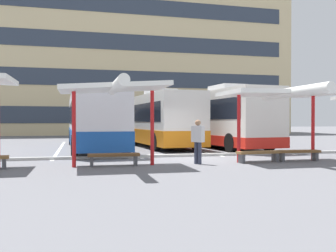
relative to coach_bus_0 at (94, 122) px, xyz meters
name	(u,v)px	position (x,y,z in m)	size (l,w,h in m)	color
ground_plane	(186,158)	(3.72, -6.44, -1.58)	(160.00, 160.00, 0.00)	slate
terminal_building	(114,53)	(3.75, 26.86, 9.03)	(44.72, 12.01, 23.96)	#D1BC8C
coach_bus_0	(94,122)	(0.00, 0.00, 0.00)	(3.03, 12.24, 3.46)	silver
coach_bus_1	(153,121)	(3.98, 2.05, 0.07)	(3.70, 12.22, 3.58)	silver
coach_bus_2	(216,119)	(7.61, -0.04, 0.21)	(3.63, 11.30, 3.76)	silver
lane_stripe_0	(60,148)	(-1.93, 0.84, -1.57)	(0.16, 14.00, 0.01)	white
lane_stripe_1	(123,147)	(1.84, 0.84, -1.57)	(0.16, 14.00, 0.01)	white
lane_stripe_2	(182,146)	(5.60, 0.84, -1.57)	(0.16, 14.00, 0.01)	white
lane_stripe_3	(236,145)	(9.36, 0.84, -1.57)	(0.16, 14.00, 0.01)	white
waiting_shelter_1	(115,89)	(0.38, -8.74, 1.19)	(3.82, 4.24, 3.04)	red
bench_2	(114,156)	(0.38, -8.38, -1.24)	(1.89, 0.49, 0.45)	brown
waiting_shelter_2	(280,95)	(6.95, -8.71, 1.11)	(4.34, 4.58, 2.90)	red
bench_3	(259,154)	(6.05, -8.63, -1.24)	(1.84, 0.56, 0.45)	brown
bench_4	(298,153)	(7.85, -8.58, -1.24)	(1.80, 0.55, 0.45)	brown
platform_kerb	(181,155)	(3.72, -5.66, -1.52)	(44.00, 0.24, 0.12)	#ADADA8
waiting_passenger_1	(198,138)	(3.54, -8.58, -0.60)	(0.46, 0.52, 1.69)	#33384C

